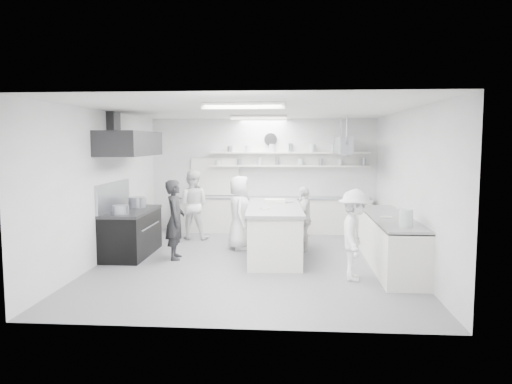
# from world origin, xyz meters

# --- Properties ---
(floor) EXTENTS (6.00, 7.00, 0.02)m
(floor) POSITION_xyz_m (0.00, 0.00, -0.01)
(floor) COLOR gray
(floor) RESTS_ON ground
(ceiling) EXTENTS (6.00, 7.00, 0.02)m
(ceiling) POSITION_xyz_m (0.00, 0.00, 3.01)
(ceiling) COLOR silver
(ceiling) RESTS_ON wall_back
(wall_back) EXTENTS (6.00, 0.04, 3.00)m
(wall_back) POSITION_xyz_m (0.00, 3.50, 1.50)
(wall_back) COLOR white
(wall_back) RESTS_ON floor
(wall_front) EXTENTS (6.00, 0.04, 3.00)m
(wall_front) POSITION_xyz_m (0.00, -3.50, 1.50)
(wall_front) COLOR white
(wall_front) RESTS_ON floor
(wall_left) EXTENTS (0.04, 7.00, 3.00)m
(wall_left) POSITION_xyz_m (-3.00, 0.00, 1.50)
(wall_left) COLOR white
(wall_left) RESTS_ON floor
(wall_right) EXTENTS (0.04, 7.00, 3.00)m
(wall_right) POSITION_xyz_m (3.00, 0.00, 1.50)
(wall_right) COLOR white
(wall_right) RESTS_ON floor
(stove) EXTENTS (0.80, 1.80, 0.90)m
(stove) POSITION_xyz_m (-2.60, 0.40, 0.45)
(stove) COLOR black
(stove) RESTS_ON floor
(exhaust_hood) EXTENTS (0.85, 2.00, 0.50)m
(exhaust_hood) POSITION_xyz_m (-2.60, 0.40, 2.35)
(exhaust_hood) COLOR #2B2A2C
(exhaust_hood) RESTS_ON wall_left
(back_counter) EXTENTS (5.00, 0.60, 0.92)m
(back_counter) POSITION_xyz_m (0.30, 3.20, 0.46)
(back_counter) COLOR white
(back_counter) RESTS_ON floor
(shelf_lower) EXTENTS (4.20, 0.26, 0.04)m
(shelf_lower) POSITION_xyz_m (0.70, 3.37, 1.75)
(shelf_lower) COLOR white
(shelf_lower) RESTS_ON wall_back
(shelf_upper) EXTENTS (4.20, 0.26, 0.04)m
(shelf_upper) POSITION_xyz_m (0.70, 3.37, 2.10)
(shelf_upper) COLOR white
(shelf_upper) RESTS_ON wall_back
(pass_through_window) EXTENTS (1.30, 0.04, 1.00)m
(pass_through_window) POSITION_xyz_m (-1.30, 3.48, 1.45)
(pass_through_window) COLOR black
(pass_through_window) RESTS_ON wall_back
(wall_clock) EXTENTS (0.32, 0.05, 0.32)m
(wall_clock) POSITION_xyz_m (0.20, 3.46, 2.45)
(wall_clock) COLOR white
(wall_clock) RESTS_ON wall_back
(right_counter) EXTENTS (0.74, 3.30, 0.94)m
(right_counter) POSITION_xyz_m (2.65, -0.20, 0.47)
(right_counter) COLOR white
(right_counter) RESTS_ON floor
(pot_rack) EXTENTS (0.30, 1.60, 0.40)m
(pot_rack) POSITION_xyz_m (2.00, 2.40, 2.30)
(pot_rack) COLOR #9FA3AC
(pot_rack) RESTS_ON ceiling
(light_fixture_front) EXTENTS (1.30, 0.25, 0.10)m
(light_fixture_front) POSITION_xyz_m (0.00, -1.80, 2.94)
(light_fixture_front) COLOR white
(light_fixture_front) RESTS_ON ceiling
(light_fixture_rear) EXTENTS (1.30, 0.25, 0.10)m
(light_fixture_rear) POSITION_xyz_m (0.00, 1.80, 2.94)
(light_fixture_rear) COLOR white
(light_fixture_rear) RESTS_ON ceiling
(prep_island) EXTENTS (1.16, 2.79, 1.01)m
(prep_island) POSITION_xyz_m (0.40, 0.54, 0.51)
(prep_island) COLOR white
(prep_island) RESTS_ON floor
(stove_pot) EXTENTS (0.37, 0.37, 0.28)m
(stove_pot) POSITION_xyz_m (-2.60, 0.81, 1.05)
(stove_pot) COLOR #9FA3AC
(stove_pot) RESTS_ON stove
(cook_stove) EXTENTS (0.48, 0.65, 1.62)m
(cook_stove) POSITION_xyz_m (-1.59, 0.13, 0.81)
(cook_stove) COLOR #242426
(cook_stove) RESTS_ON floor
(cook_back) EXTENTS (0.85, 0.67, 1.70)m
(cook_back) POSITION_xyz_m (-1.67, 2.18, 0.85)
(cook_back) COLOR white
(cook_back) RESTS_ON floor
(cook_island_left) EXTENTS (0.60, 0.85, 1.64)m
(cook_island_left) POSITION_xyz_m (-0.39, 1.14, 0.82)
(cook_island_left) COLOR white
(cook_island_left) RESTS_ON floor
(cook_island_right) EXTENTS (0.46, 0.87, 1.42)m
(cook_island_right) POSITION_xyz_m (1.04, 1.10, 0.71)
(cook_island_right) COLOR white
(cook_island_right) RESTS_ON floor
(cook_right) EXTENTS (0.74, 1.10, 1.58)m
(cook_right) POSITION_xyz_m (1.86, -1.14, 0.79)
(cook_right) COLOR white
(cook_right) RESTS_ON floor
(bowl_island_a) EXTENTS (0.29, 0.29, 0.06)m
(bowl_island_a) POSITION_xyz_m (0.66, 1.16, 1.04)
(bowl_island_a) COLOR #9FA3AC
(bowl_island_a) RESTS_ON prep_island
(bowl_island_b) EXTENTS (0.25, 0.25, 0.07)m
(bowl_island_b) POSITION_xyz_m (0.24, 0.05, 1.04)
(bowl_island_b) COLOR white
(bowl_island_b) RESTS_ON prep_island
(bowl_right) EXTENTS (0.25, 0.25, 0.05)m
(bowl_right) POSITION_xyz_m (2.52, -0.37, 0.97)
(bowl_right) COLOR white
(bowl_right) RESTS_ON right_counter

